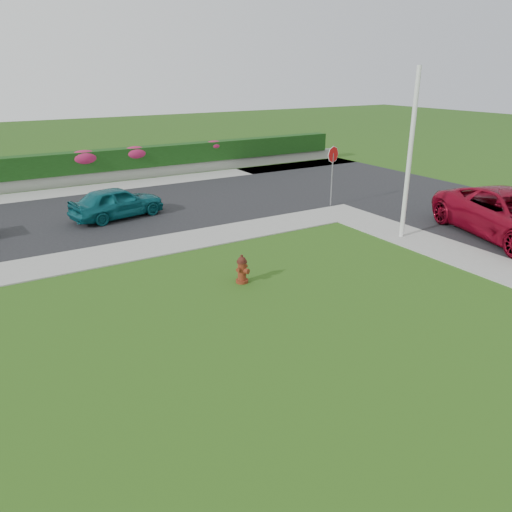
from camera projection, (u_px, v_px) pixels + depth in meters
ground at (363, 358)px, 10.53m from camera, size 120.00×120.00×0.00m
street_far at (18, 226)px, 19.32m from camera, size 26.00×8.00×0.04m
sidewalk_far at (4, 273)px, 14.82m from camera, size 24.00×2.00×0.04m
curb_corner at (341, 213)px, 21.12m from camera, size 2.00×2.00×0.04m
sidewalk_beyond at (90, 189)px, 25.26m from camera, size 34.00×2.00×0.04m
retaining_wall at (82, 179)px, 26.37m from camera, size 34.00×0.40×0.60m
hedge at (80, 162)px, 26.15m from camera, size 32.00×0.90×1.10m
fire_hydrant at (242, 269)px, 14.12m from camera, size 0.43×0.41×0.83m
suv_red at (512, 215)px, 17.57m from camera, size 4.45×6.69×1.71m
sedan_teal at (117, 202)px, 20.15m from camera, size 3.99×2.23×1.28m
utility_pole at (410, 156)px, 17.07m from camera, size 0.16×0.16×5.85m
stop_sign at (333, 162)px, 21.45m from camera, size 0.71×0.19×2.66m
flower_clump_d at (84, 158)px, 26.08m from camera, size 1.57×1.01×0.78m
flower_clump_e at (135, 153)px, 27.41m from camera, size 1.48×0.95×0.74m
flower_clump_f at (214, 146)px, 29.73m from camera, size 1.18×0.76×0.59m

